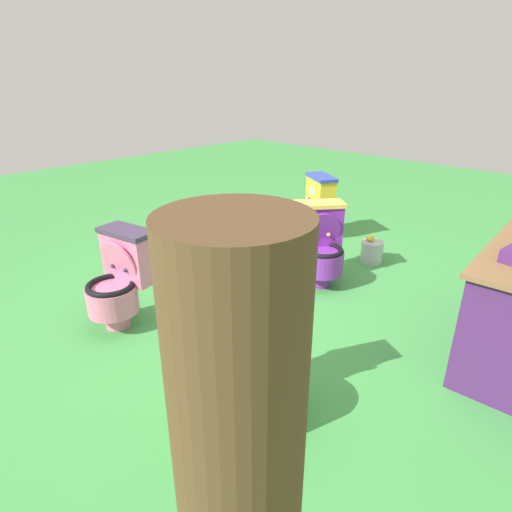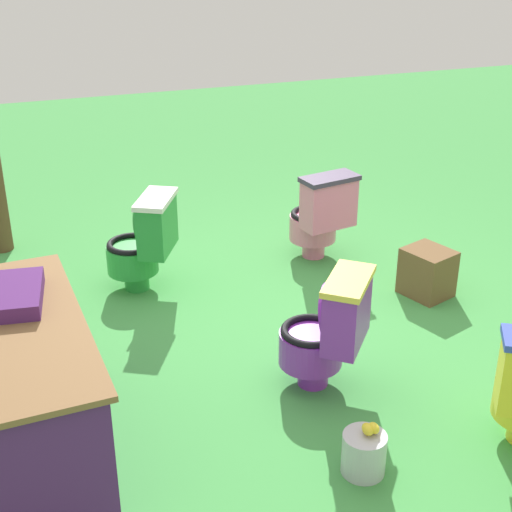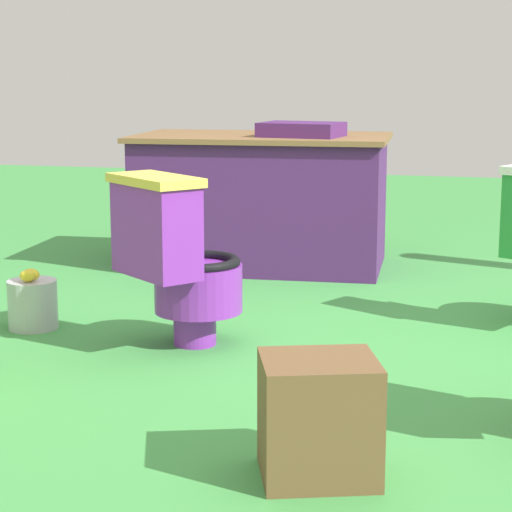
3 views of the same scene
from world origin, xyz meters
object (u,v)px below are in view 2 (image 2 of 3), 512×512
Objects in this scene: toilet_pink at (320,215)px; toilet_purple at (327,331)px; small_crate at (427,272)px; vendor_table at (2,398)px; lemon_bucket at (364,452)px; toilet_green at (144,242)px.

toilet_purple is (-1.60, 0.65, 0.00)m from toilet_pink.
toilet_pink reaches higher than small_crate.
vendor_table is 4.37× the size of small_crate.
small_crate is (-0.79, -0.50, -0.20)m from toilet_pink.
lemon_bucket is at bearing -111.50° from vendor_table.
toilet_pink is at bearing -55.14° from vendor_table.
toilet_green is at bearing -32.16° from vendor_table.
toilet_green is 2.38m from lemon_bucket.
lemon_bucket is at bearing -150.24° from toilet_purple.
toilet_pink is at bearing 16.71° from toilet_purple.
toilet_pink is 1.73m from toilet_purple.
small_crate is at bearing -68.89° from toilet_pink.
toilet_pink is 1.00× the size of toilet_purple.
toilet_purple is 2.10× the size of small_crate.
small_crate is (0.80, -1.15, -0.20)m from toilet_purple.
toilet_green is 2.63× the size of lemon_bucket.
toilet_purple is (-1.55, -0.74, 0.00)m from toilet_green.
toilet_green is at bearing 15.16° from lemon_bucket.
toilet_green reaches higher than small_crate.
toilet_pink is 0.96m from small_crate.
lemon_bucket is at bearing -136.88° from toilet_green.
small_crate is (-0.74, -1.89, -0.20)m from toilet_green.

